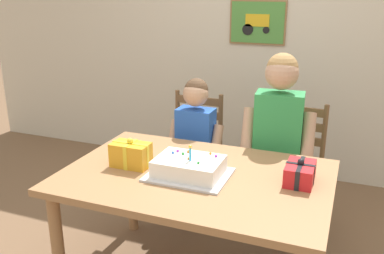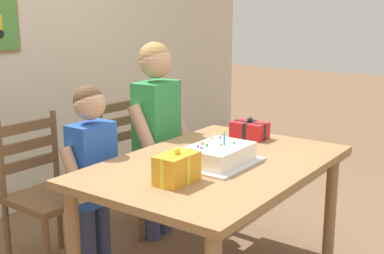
{
  "view_description": "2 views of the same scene",
  "coord_description": "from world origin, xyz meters",
  "px_view_note": "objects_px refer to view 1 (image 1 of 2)",
  "views": [
    {
      "loc": [
        0.77,
        -2.01,
        1.72
      ],
      "look_at": [
        -0.06,
        0.11,
        0.97
      ],
      "focal_mm": 39.58,
      "sensor_mm": 36.0,
      "label": 1
    },
    {
      "loc": [
        -2.23,
        -1.43,
        1.54
      ],
      "look_at": [
        -0.07,
        0.11,
        0.92
      ],
      "focal_mm": 48.0,
      "sensor_mm": 36.0,
      "label": 2
    }
  ],
  "objects_px": {
    "child_younger": "(196,138)",
    "child_older": "(278,131)",
    "dining_table": "(196,188)",
    "chair_left": "(191,151)",
    "birthday_cake": "(189,168)",
    "chair_right": "(291,166)",
    "gift_box_beside_cake": "(131,155)",
    "gift_box_red_large": "(300,173)"
  },
  "relations": [
    {
      "from": "dining_table",
      "to": "gift_box_red_large",
      "type": "bearing_deg",
      "value": 10.52
    },
    {
      "from": "chair_right",
      "to": "dining_table",
      "type": "bearing_deg",
      "value": -113.14
    },
    {
      "from": "gift_box_beside_cake",
      "to": "child_younger",
      "type": "xyz_separation_m",
      "value": [
        0.13,
        0.71,
        -0.12
      ]
    },
    {
      "from": "birthday_cake",
      "to": "child_younger",
      "type": "bearing_deg",
      "value": 108.16
    },
    {
      "from": "dining_table",
      "to": "child_younger",
      "type": "relative_size",
      "value": 1.32
    },
    {
      "from": "chair_left",
      "to": "child_older",
      "type": "height_order",
      "value": "child_older"
    },
    {
      "from": "gift_box_beside_cake",
      "to": "child_older",
      "type": "bearing_deg",
      "value": 44.61
    },
    {
      "from": "gift_box_beside_cake",
      "to": "chair_left",
      "type": "height_order",
      "value": "chair_left"
    },
    {
      "from": "chair_left",
      "to": "child_younger",
      "type": "xyz_separation_m",
      "value": [
        0.13,
        -0.26,
        0.21
      ]
    },
    {
      "from": "birthday_cake",
      "to": "child_younger",
      "type": "relative_size",
      "value": 0.39
    },
    {
      "from": "chair_left",
      "to": "dining_table",
      "type": "bearing_deg",
      "value": -67.16
    },
    {
      "from": "chair_left",
      "to": "chair_right",
      "type": "distance_m",
      "value": 0.79
    },
    {
      "from": "dining_table",
      "to": "chair_left",
      "type": "bearing_deg",
      "value": 112.84
    },
    {
      "from": "child_older",
      "to": "child_younger",
      "type": "height_order",
      "value": "child_older"
    },
    {
      "from": "gift_box_red_large",
      "to": "gift_box_beside_cake",
      "type": "xyz_separation_m",
      "value": [
        -0.94,
        -0.14,
        0.02
      ]
    },
    {
      "from": "child_younger",
      "to": "birthday_cake",
      "type": "bearing_deg",
      "value": -71.84
    },
    {
      "from": "dining_table",
      "to": "birthday_cake",
      "type": "relative_size",
      "value": 3.35
    },
    {
      "from": "birthday_cake",
      "to": "gift_box_red_large",
      "type": "xyz_separation_m",
      "value": [
        0.58,
        0.14,
        0.0
      ]
    },
    {
      "from": "dining_table",
      "to": "child_younger",
      "type": "xyz_separation_m",
      "value": [
        -0.26,
        0.68,
        0.04
      ]
    },
    {
      "from": "child_younger",
      "to": "gift_box_beside_cake",
      "type": "bearing_deg",
      "value": -100.36
    },
    {
      "from": "gift_box_red_large",
      "to": "child_younger",
      "type": "relative_size",
      "value": 0.2
    },
    {
      "from": "gift_box_red_large",
      "to": "chair_left",
      "type": "distance_m",
      "value": 1.3
    },
    {
      "from": "gift_box_red_large",
      "to": "child_older",
      "type": "height_order",
      "value": "child_older"
    },
    {
      "from": "gift_box_beside_cake",
      "to": "birthday_cake",
      "type": "bearing_deg",
      "value": -0.49
    },
    {
      "from": "birthday_cake",
      "to": "child_older",
      "type": "xyz_separation_m",
      "value": [
        0.35,
        0.71,
        0.03
      ]
    },
    {
      "from": "birthday_cake",
      "to": "gift_box_beside_cake",
      "type": "xyz_separation_m",
      "value": [
        -0.36,
        0.0,
        0.02
      ]
    },
    {
      "from": "chair_left",
      "to": "child_older",
      "type": "xyz_separation_m",
      "value": [
        0.72,
        -0.26,
        0.34
      ]
    },
    {
      "from": "child_older",
      "to": "gift_box_beside_cake",
      "type": "bearing_deg",
      "value": -135.39
    },
    {
      "from": "gift_box_red_large",
      "to": "child_older",
      "type": "xyz_separation_m",
      "value": [
        -0.22,
        0.57,
        0.02
      ]
    },
    {
      "from": "child_younger",
      "to": "dining_table",
      "type": "bearing_deg",
      "value": -68.94
    },
    {
      "from": "gift_box_beside_cake",
      "to": "child_older",
      "type": "relative_size",
      "value": 0.17
    },
    {
      "from": "dining_table",
      "to": "child_younger",
      "type": "bearing_deg",
      "value": 111.06
    },
    {
      "from": "gift_box_beside_cake",
      "to": "chair_left",
      "type": "bearing_deg",
      "value": 90.23
    },
    {
      "from": "child_older",
      "to": "dining_table",
      "type": "bearing_deg",
      "value": -115.9
    },
    {
      "from": "gift_box_beside_cake",
      "to": "gift_box_red_large",
      "type": "bearing_deg",
      "value": 8.16
    },
    {
      "from": "birthday_cake",
      "to": "chair_right",
      "type": "xyz_separation_m",
      "value": [
        0.43,
        0.97,
        -0.31
      ]
    },
    {
      "from": "gift_box_red_large",
      "to": "chair_left",
      "type": "bearing_deg",
      "value": 138.65
    },
    {
      "from": "chair_left",
      "to": "chair_right",
      "type": "height_order",
      "value": "same"
    },
    {
      "from": "gift_box_red_large",
      "to": "chair_left",
      "type": "height_order",
      "value": "chair_left"
    },
    {
      "from": "gift_box_red_large",
      "to": "child_younger",
      "type": "bearing_deg",
      "value": 144.77
    },
    {
      "from": "child_younger",
      "to": "child_older",
      "type": "bearing_deg",
      "value": -0.04
    },
    {
      "from": "gift_box_red_large",
      "to": "child_older",
      "type": "distance_m",
      "value": 0.62
    }
  ]
}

